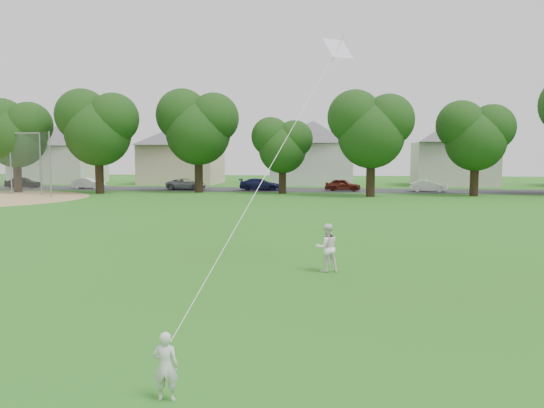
# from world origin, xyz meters

# --- Properties ---
(ground) EXTENTS (160.00, 160.00, 0.00)m
(ground) POSITION_xyz_m (0.00, 0.00, 0.00)
(ground) COLOR #285E15
(ground) RESTS_ON ground
(street) EXTENTS (90.00, 7.00, 0.01)m
(street) POSITION_xyz_m (0.00, 42.00, 0.01)
(street) COLOR #2D2D30
(street) RESTS_ON ground
(toddler) EXTENTS (0.38, 0.27, 1.01)m
(toddler) POSITION_xyz_m (1.13, -3.78, 0.50)
(toddler) COLOR silver
(toddler) RESTS_ON ground
(older_boy) EXTENTS (0.86, 0.77, 1.46)m
(older_boy) POSITION_xyz_m (3.14, 4.95, 0.73)
(older_boy) COLOR white
(older_boy) RESTS_ON ground
(kite) EXTENTS (1.69, 5.17, 11.28)m
(kite) POSITION_xyz_m (2.26, 0.87, 3.70)
(kite) COLOR white
(kite) RESTS_ON ground
(baseball_backstop) EXTENTS (12.19, 3.94, 5.41)m
(baseball_backstop) POSITION_xyz_m (-25.95, 32.40, 2.71)
(baseball_backstop) COLOR gray
(baseball_backstop) RESTS_ON ground
(tree_row) EXTENTS (81.51, 9.45, 10.71)m
(tree_row) POSITION_xyz_m (6.63, 36.51, 6.36)
(tree_row) COLOR black
(tree_row) RESTS_ON ground
(parked_cars) EXTENTS (45.14, 2.10, 1.21)m
(parked_cars) POSITION_xyz_m (-9.48, 41.00, 0.59)
(parked_cars) COLOR black
(parked_cars) RESTS_ON ground
(house_row) EXTENTS (77.05, 13.83, 10.49)m
(house_row) POSITION_xyz_m (-0.37, 52.00, 4.64)
(house_row) COLOR beige
(house_row) RESTS_ON ground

